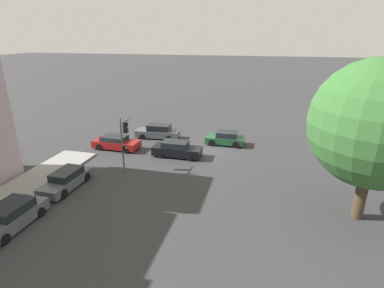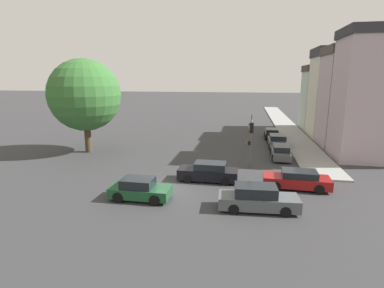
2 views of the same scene
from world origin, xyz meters
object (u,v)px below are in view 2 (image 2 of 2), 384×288
at_px(crossing_car_2, 297,180).
at_px(crossing_car_3, 257,199).
at_px(parked_car_0, 281,152).
at_px(parked_car_1, 277,141).
at_px(street_tree, 85,95).
at_px(crossing_car_1, 140,189).
at_px(crossing_car_0, 208,172).
at_px(traffic_signal, 251,135).
at_px(parked_car_2, 272,134).

height_order(crossing_car_2, crossing_car_3, crossing_car_3).
distance_m(crossing_car_2, crossing_car_3, 5.17).
relative_size(parked_car_0, parked_car_1, 1.01).
relative_size(street_tree, parked_car_0, 2.17).
distance_m(street_tree, crossing_car_3, 21.77).
bearing_deg(crossing_car_1, parked_car_1, 59.52).
distance_m(crossing_car_1, parked_car_0, 16.08).
xyz_separation_m(street_tree, crossing_car_3, (17.53, -11.73, -5.39)).
relative_size(street_tree, crossing_car_0, 2.13).
bearing_deg(crossing_car_0, street_tree, -25.76).
relative_size(traffic_signal, parked_car_2, 1.09).
bearing_deg(parked_car_2, parked_car_0, -178.50).
bearing_deg(crossing_car_0, parked_car_0, -127.48).
distance_m(crossing_car_0, parked_car_0, 10.13).
xyz_separation_m(traffic_signal, crossing_car_1, (-7.25, -8.45, -2.35)).
height_order(traffic_signal, crossing_car_3, traffic_signal).
xyz_separation_m(crossing_car_0, parked_car_0, (6.29, 7.94, -0.05)).
distance_m(crossing_car_2, parked_car_2, 18.58).
distance_m(crossing_car_2, parked_car_0, 8.43).
relative_size(crossing_car_3, parked_car_2, 1.13).
bearing_deg(crossing_car_2, parked_car_2, -86.55).
xyz_separation_m(crossing_car_0, crossing_car_3, (3.58, -4.73, 0.02)).
bearing_deg(traffic_signal, crossing_car_2, 126.20).
height_order(traffic_signal, crossing_car_2, traffic_signal).
relative_size(crossing_car_1, crossing_car_3, 0.82).
xyz_separation_m(crossing_car_3, parked_car_0, (2.71, 12.67, -0.07)).
bearing_deg(crossing_car_2, crossing_car_1, 22.77).
bearing_deg(parked_car_0, parked_car_1, -0.90).
height_order(parked_car_1, parked_car_2, parked_car_1).
relative_size(traffic_signal, crossing_car_1, 1.19).
bearing_deg(crossing_car_2, crossing_car_3, 57.68).
distance_m(street_tree, parked_car_2, 23.66).
height_order(crossing_car_3, parked_car_1, crossing_car_3).
distance_m(crossing_car_3, parked_car_1, 18.02).
bearing_deg(crossing_car_1, crossing_car_3, -2.04).
xyz_separation_m(traffic_signal, parked_car_1, (3.24, 8.99, -2.33)).
xyz_separation_m(crossing_car_2, parked_car_0, (-0.25, 8.43, -0.00)).
relative_size(crossing_car_2, parked_car_2, 1.10).
bearing_deg(crossing_car_2, parked_car_1, -87.15).
height_order(crossing_car_0, crossing_car_2, crossing_car_0).
distance_m(crossing_car_1, crossing_car_3, 7.62).
distance_m(street_tree, parked_car_1, 21.96).
xyz_separation_m(crossing_car_1, crossing_car_2, (10.57, 3.90, -0.02)).
xyz_separation_m(crossing_car_0, parked_car_1, (6.46, 13.06, -0.01)).
bearing_deg(parked_car_1, crossing_car_2, -179.27).
xyz_separation_m(street_tree, parked_car_0, (20.24, 0.94, -5.46)).
bearing_deg(crossing_car_2, crossing_car_0, -1.76).
bearing_deg(crossing_car_2, parked_car_0, -85.82).
relative_size(crossing_car_1, parked_car_0, 0.88).
distance_m(crossing_car_0, parked_car_2, 19.13).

